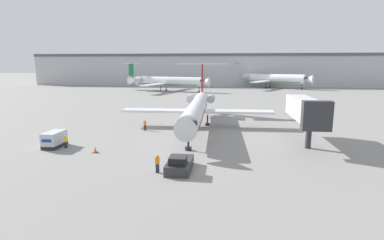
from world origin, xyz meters
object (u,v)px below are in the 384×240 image
(pushback_tug, at_px, (180,164))
(jet_bridge, at_px, (306,110))
(traffic_cone_left, at_px, (95,150))
(luggage_cart, at_px, (54,139))
(airplane_main, at_px, (197,107))
(worker_by_wing, at_px, (145,125))
(worker_near_tug, at_px, (157,163))
(airplane_parked_far_left, at_px, (166,81))
(worker_on_apron, at_px, (65,141))
(airplane_parked_far_right, at_px, (271,79))

(pushback_tug, xyz_separation_m, jet_bridge, (14.47, 11.84, 3.84))
(traffic_cone_left, bearing_deg, luggage_cart, 164.31)
(airplane_main, distance_m, luggage_cart, 22.02)
(airplane_main, xyz_separation_m, luggage_cart, (-16.39, -14.53, -2.23))
(worker_by_wing, bearing_deg, airplane_main, 26.54)
(pushback_tug, height_order, jet_bridge, jet_bridge)
(pushback_tug, distance_m, worker_by_wing, 18.90)
(pushback_tug, relative_size, traffic_cone_left, 6.16)
(worker_near_tug, xyz_separation_m, airplane_parked_far_left, (-17.20, 86.55, 2.79))
(airplane_main, relative_size, luggage_cart, 10.14)
(luggage_cart, relative_size, worker_on_apron, 1.96)
(jet_bridge, bearing_deg, luggage_cart, -170.10)
(traffic_cone_left, xyz_separation_m, airplane_parked_far_left, (-8.43, 80.97, 3.40))
(airplane_main, bearing_deg, jet_bridge, -31.30)
(worker_near_tug, bearing_deg, airplane_parked_far_left, 101.24)
(airplane_parked_far_left, bearing_deg, airplane_main, -73.85)
(worker_near_tug, relative_size, worker_on_apron, 1.10)
(airplane_parked_far_right, bearing_deg, airplane_parked_far_left, -154.21)
(airplane_parked_far_right, bearing_deg, worker_near_tug, -103.08)
(airplane_parked_far_left, bearing_deg, traffic_cone_left, -84.06)
(airplane_parked_far_left, bearing_deg, luggage_cart, -88.30)
(pushback_tug, height_order, worker_on_apron, pushback_tug)
(airplane_main, xyz_separation_m, worker_on_apron, (-14.76, -14.84, -2.35))
(airplane_main, xyz_separation_m, traffic_cone_left, (-10.31, -16.23, -2.86))
(luggage_cart, height_order, worker_on_apron, luggage_cart)
(worker_on_apron, height_order, traffic_cone_left, worker_on_apron)
(worker_near_tug, bearing_deg, worker_on_apron, 152.15)
(pushback_tug, height_order, airplane_parked_far_left, airplane_parked_far_left)
(pushback_tug, distance_m, airplane_parked_far_right, 108.43)
(pushback_tug, bearing_deg, worker_near_tug, -155.16)
(worker_on_apron, bearing_deg, pushback_tug, -21.77)
(airplane_parked_far_left, bearing_deg, airplane_parked_far_right, 25.79)
(airplane_main, relative_size, worker_near_tug, 18.08)
(worker_on_apron, height_order, airplane_parked_far_right, airplane_parked_far_right)
(pushback_tug, bearing_deg, traffic_cone_left, 156.51)
(worker_near_tug, bearing_deg, airplane_parked_far_right, 76.92)
(airplane_parked_far_right, bearing_deg, pushback_tug, -102.17)
(worker_on_apron, bearing_deg, worker_near_tug, -27.85)
(traffic_cone_left, distance_m, airplane_parked_far_left, 81.47)
(worker_by_wing, distance_m, traffic_cone_left, 12.63)
(airplane_main, relative_size, airplane_parked_far_right, 1.00)
(pushback_tug, distance_m, jet_bridge, 19.09)
(pushback_tug, height_order, traffic_cone_left, pushback_tug)
(jet_bridge, bearing_deg, airplane_parked_far_left, 114.51)
(worker_by_wing, bearing_deg, traffic_cone_left, -101.65)
(airplane_parked_far_left, bearing_deg, worker_by_wing, -80.91)
(traffic_cone_left, height_order, airplane_parked_far_left, airplane_parked_far_left)
(worker_by_wing, height_order, airplane_parked_far_left, airplane_parked_far_left)
(worker_by_wing, relative_size, airplane_parked_far_left, 0.05)
(worker_by_wing, xyz_separation_m, traffic_cone_left, (-2.55, -12.36, -0.56))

